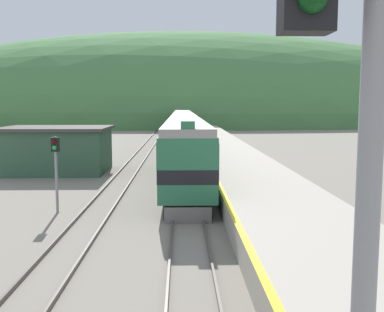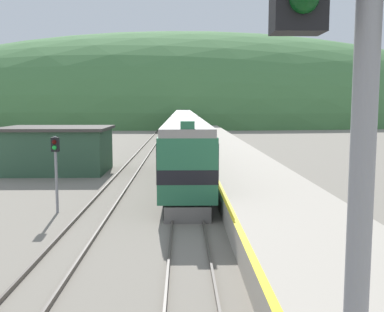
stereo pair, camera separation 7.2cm
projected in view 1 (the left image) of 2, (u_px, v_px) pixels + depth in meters
track_main at (183, 139)px, 70.81m from camera, size 1.52×180.00×0.16m
track_siding at (154, 139)px, 70.69m from camera, size 1.52×180.00×0.16m
platform at (222, 148)px, 51.00m from camera, size 5.42×140.00×1.10m
distant_hills at (182, 122)px, 137.36m from camera, size 198.86×89.49×52.78m
station_shed at (56, 149)px, 36.09m from camera, size 8.50×6.55×3.66m
express_train_lead_car at (186, 150)px, 30.19m from camera, size 2.84×20.48×4.69m
carriage_second at (183, 131)px, 52.44m from camera, size 2.83×22.09×4.33m
carriage_third at (183, 123)px, 75.26m from camera, size 2.83×22.09×4.33m
carriage_fourth at (182, 119)px, 98.07m from camera, size 2.83×22.09×4.33m
signal_mast_main at (372, 128)px, 3.54m from camera, size 2.20×0.42×8.01m
signal_post_siding at (56, 158)px, 22.30m from camera, size 0.36×0.42×3.87m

